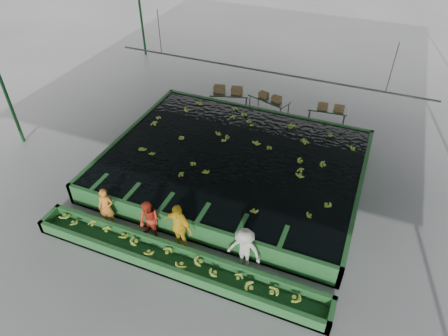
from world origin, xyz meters
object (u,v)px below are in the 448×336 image
at_px(packing_table_right, 326,116).
at_px(box_stack_left, 228,92).
at_px(worker_a, 106,207).
at_px(worker_b, 149,221).
at_px(sorting_trough, 175,261).
at_px(box_stack_right, 330,110).
at_px(packing_table_mid, 269,106).
at_px(worker_c, 178,227).
at_px(box_stack_mid, 270,99).
at_px(worker_d, 244,250).
at_px(packing_table_left, 229,101).
at_px(flotation_tank, 233,164).

relative_size(packing_table_right, box_stack_left, 1.25).
distance_m(worker_a, worker_b, 1.71).
height_order(sorting_trough, packing_table_right, packing_table_right).
bearing_deg(box_stack_left, worker_a, -95.37).
relative_size(worker_b, box_stack_right, 1.29).
bearing_deg(packing_table_mid, sorting_trough, -89.66).
xyz_separation_m(worker_c, packing_table_mid, (0.17, 9.30, -0.47)).
relative_size(worker_b, box_stack_left, 1.09).
bearing_deg(packing_table_mid, box_stack_right, 3.60).
height_order(worker_c, box_stack_mid, worker_c).
bearing_deg(box_stack_right, box_stack_left, -176.17).
xyz_separation_m(worker_d, packing_table_left, (-4.14, 9.13, -0.40)).
distance_m(worker_b, worker_c, 1.11).
relative_size(flotation_tank, worker_d, 5.95).
bearing_deg(sorting_trough, packing_table_left, 102.01).
bearing_deg(packing_table_mid, box_stack_mid, -61.65).
xyz_separation_m(sorting_trough, box_stack_left, (-2.18, 9.95, 0.63)).
height_order(worker_d, packing_table_right, worker_d).
xyz_separation_m(sorting_trough, box_stack_mid, (-0.01, 10.01, 0.68)).
bearing_deg(box_stack_mid, worker_d, -77.54).
relative_size(worker_b, worker_d, 0.94).
distance_m(packing_table_left, box_stack_mid, 2.16).
height_order(packing_table_right, box_stack_left, box_stack_left).
bearing_deg(sorting_trough, box_stack_right, 74.28).
bearing_deg(packing_table_mid, packing_table_right, 5.08).
relative_size(flotation_tank, box_stack_right, 8.18).
height_order(packing_table_right, box_stack_mid, box_stack_mid).
height_order(flotation_tank, box_stack_left, box_stack_left).
bearing_deg(flotation_tank, worker_b, -107.19).
bearing_deg(packing_table_right, packing_table_left, -175.07).
distance_m(flotation_tank, packing_table_right, 5.94).
bearing_deg(flotation_tank, box_stack_right, 60.83).
xyz_separation_m(worker_c, worker_d, (2.26, 0.00, -0.10)).
relative_size(worker_a, packing_table_right, 0.85).
relative_size(packing_table_left, box_stack_left, 1.34).
height_order(flotation_tank, box_stack_right, box_stack_right).
xyz_separation_m(flotation_tank, worker_c, (-0.23, -4.30, 0.49)).
height_order(worker_b, worker_c, worker_c).
relative_size(worker_a, worker_b, 0.97).
bearing_deg(worker_b, flotation_tank, 85.33).
bearing_deg(packing_table_right, box_stack_left, -175.32).
bearing_deg(box_stack_right, box_stack_mid, -174.54).
xyz_separation_m(worker_a, box_stack_mid, (3.03, 9.21, 0.16)).
bearing_deg(sorting_trough, box_stack_mid, 90.06).
relative_size(flotation_tank, worker_a, 6.51).
bearing_deg(flotation_tank, worker_a, -125.30).
xyz_separation_m(worker_d, box_stack_left, (-4.21, 9.15, 0.04)).
relative_size(sorting_trough, packing_table_left, 5.17).
height_order(worker_a, worker_c, worker_c).
relative_size(packing_table_left, packing_table_right, 1.07).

